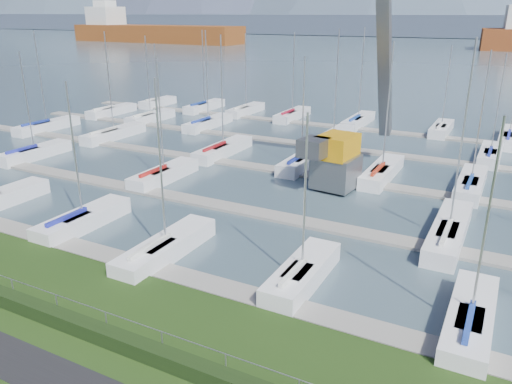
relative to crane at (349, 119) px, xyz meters
The scene contains 8 objects.
water 235.07m from the crane, 90.38° to the left, with size 800.00×540.00×0.20m, color #41545F.
hedge 25.93m from the crane, 93.51° to the right, with size 80.00×0.70×0.70m, color black.
fence 25.39m from the crane, 93.57° to the right, with size 0.04×0.04×80.00m, color #95979D.
foothill 305.00m from the crane, 90.29° to the left, with size 900.00×80.00×12.00m, color #424D61.
docks 5.85m from the crane, 147.38° to the left, with size 90.00×41.60×0.25m.
crane is the anchor object (origin of this frame).
cargo_ship_west 222.07m from the crane, 133.22° to the left, with size 90.38×20.16×21.50m.
sailboat_fleet 5.58m from the crane, 137.16° to the left, with size 74.53×49.97×13.16m.
Camera 1 is at (13.23, -13.22, 13.27)m, focal length 35.00 mm.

